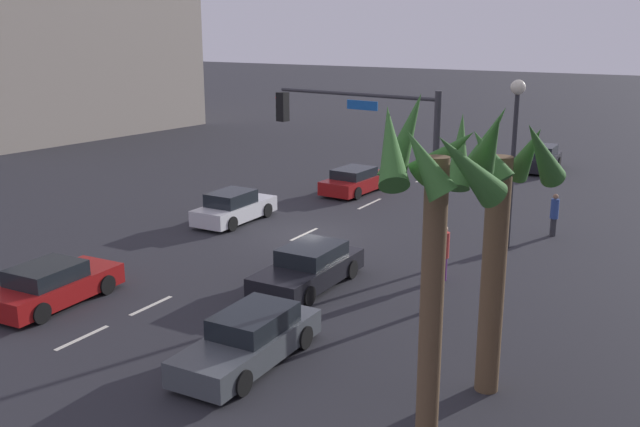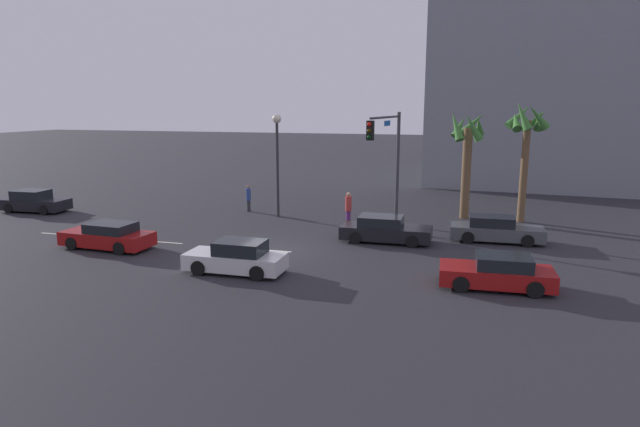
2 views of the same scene
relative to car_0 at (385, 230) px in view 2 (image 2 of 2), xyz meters
name	(u,v)px [view 2 (image 2 of 2)]	position (x,y,z in m)	size (l,w,h in m)	color
ground_plane	(271,251)	(-5.09, -3.32, -0.63)	(220.00, 220.00, 0.00)	#28282D
lane_stripe_1	(56,234)	(-17.90, -3.32, -0.62)	(1.88, 0.14, 0.01)	silver
lane_stripe_2	(162,242)	(-11.21, -3.32, -0.62)	(2.43, 0.14, 0.01)	silver
lane_stripe_3	(271,250)	(-5.10, -3.32, -0.62)	(2.10, 0.14, 0.01)	silver
lane_stripe_4	(462,265)	(4.00, -3.32, -0.62)	(1.82, 0.14, 0.01)	silver
lane_stripe_5	(527,270)	(6.75, -3.32, -0.62)	(1.88, 0.14, 0.01)	silver
car_0	(385,230)	(0.00, 0.00, 0.00)	(4.69, 1.98, 1.36)	black
car_1	(237,258)	(-5.25, -7.03, 0.01)	(4.27, 1.82, 1.41)	silver
car_2	(495,230)	(5.58, 1.60, -0.01)	(4.73, 1.91, 1.35)	#474C51
car_3	(108,236)	(-13.11, -5.07, -0.02)	(4.69, 2.13, 1.30)	maroon
car_4	(498,273)	(5.40, -6.07, -0.01)	(4.39, 2.10, 1.32)	maroon
car_5	(34,202)	(-23.97, 1.69, 0.03)	(4.49, 2.07, 1.45)	black
traffic_signal	(389,151)	(-0.21, 2.33, 3.92)	(0.89, 6.05, 6.66)	#38383D
streetlamp	(277,146)	(-7.59, 4.50, 3.89)	(0.56, 0.56, 6.50)	#2D2D33
pedestrian_0	(348,207)	(-2.79, 3.65, 0.39)	(0.51, 0.51, 1.94)	#59266B
pedestrian_1	(248,198)	(-10.13, 5.66, 0.31)	(0.47, 0.47, 1.78)	#333338
palm_tree_0	(527,134)	(7.27, 7.14, 4.71)	(2.64, 2.86, 7.33)	brown
palm_tree_1	(467,146)	(3.86, 7.30, 3.95)	(2.49, 2.69, 6.76)	brown
building_0	(614,109)	(17.28, 31.87, 6.01)	(18.01, 11.03, 13.27)	slate
building_2	(549,46)	(10.39, 26.81, 11.61)	(19.28, 16.39, 24.48)	gray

